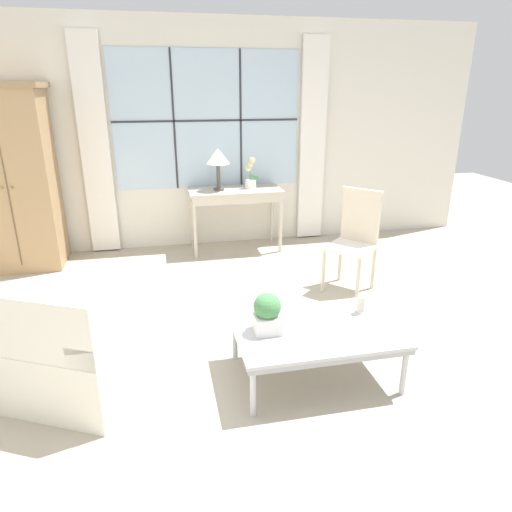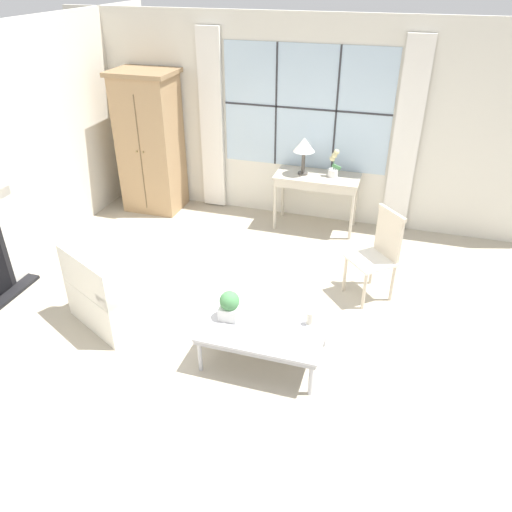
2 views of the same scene
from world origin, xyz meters
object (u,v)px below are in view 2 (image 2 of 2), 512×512
object	(u,v)px
table_lamp	(304,146)
armchair_upholstered	(119,293)
coffee_table	(264,329)
side_chair_wooden	(379,250)
armoire	(150,143)
potted_plant_small	(230,305)
pillar_candle	(310,319)
console_table	(317,181)
potted_orchid	(334,166)

from	to	relation	value
table_lamp	armchair_upholstered	size ratio (longest dim) A/B	0.45
coffee_table	side_chair_wooden	bearing A→B (deg)	57.30
armoire	potted_plant_small	xyz separation A→B (m)	(2.23, -2.83, -0.49)
coffee_table	pillar_candle	size ratio (longest dim) A/B	7.91
armoire	armchair_upholstered	bearing A→B (deg)	-71.07
side_chair_wooden	pillar_candle	xyz separation A→B (m)	(-0.51, -1.28, -0.13)
armoire	armchair_upholstered	size ratio (longest dim) A/B	1.78
side_chair_wooden	armoire	bearing A→B (deg)	157.87
console_table	side_chair_wooden	world-z (taller)	side_chair_wooden
potted_orchid	coffee_table	world-z (taller)	potted_orchid
table_lamp	potted_plant_small	bearing A→B (deg)	-91.28
console_table	coffee_table	size ratio (longest dim) A/B	1.01
table_lamp	pillar_candle	world-z (taller)	table_lamp
armoire	coffee_table	distance (m)	3.90
armoire	console_table	xyz separation A→B (m)	(2.51, 0.04, -0.33)
coffee_table	potted_orchid	bearing A→B (deg)	87.51
potted_orchid	side_chair_wooden	xyz separation A→B (m)	(0.79, -1.49, -0.36)
potted_orchid	armchair_upholstered	xyz separation A→B (m)	(-1.80, -2.72, -0.65)
potted_plant_small	pillar_candle	bearing A→B (deg)	9.14
potted_orchid	potted_plant_small	xyz separation A→B (m)	(-0.48, -2.89, -0.40)
coffee_table	potted_plant_small	xyz separation A→B (m)	(-0.35, 0.02, 0.18)
armoire	pillar_candle	distance (m)	4.07
armoire	potted_plant_small	bearing A→B (deg)	-51.66
pillar_candle	armchair_upholstered	bearing A→B (deg)	178.67
potted_orchid	armoire	bearing A→B (deg)	-178.56
table_lamp	potted_orchid	size ratio (longest dim) A/B	1.33
armoire	potted_orchid	world-z (taller)	armoire
potted_orchid	coffee_table	size ratio (longest dim) A/B	0.33
console_table	potted_plant_small	distance (m)	2.88
table_lamp	armchair_upholstered	bearing A→B (deg)	-117.32
pillar_candle	console_table	bearing A→B (deg)	99.92
coffee_table	potted_plant_small	size ratio (longest dim) A/B	3.99
potted_orchid	pillar_candle	xyz separation A→B (m)	(0.27, -2.77, -0.48)
coffee_table	armoire	bearing A→B (deg)	132.25
console_table	side_chair_wooden	bearing A→B (deg)	-55.87
side_chair_wooden	potted_plant_small	world-z (taller)	side_chair_wooden
table_lamp	side_chair_wooden	bearing A→B (deg)	-50.43
potted_orchid	armchair_upholstered	bearing A→B (deg)	-123.45
armchair_upholstered	side_chair_wooden	bearing A→B (deg)	25.50
potted_orchid	pillar_candle	size ratio (longest dim) A/B	2.64
armoire	side_chair_wooden	distance (m)	3.80
console_table	table_lamp	size ratio (longest dim) A/B	2.26
console_table	potted_plant_small	world-z (taller)	console_table
console_table	armchair_upholstered	size ratio (longest dim) A/B	1.01
armoire	console_table	size ratio (longest dim) A/B	1.77
pillar_candle	table_lamp	bearing A→B (deg)	104.11
armchair_upholstered	potted_plant_small	bearing A→B (deg)	-7.28
potted_orchid	potted_plant_small	bearing A→B (deg)	-99.35
armchair_upholstered	coffee_table	bearing A→B (deg)	-6.43
coffee_table	pillar_candle	distance (m)	0.44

